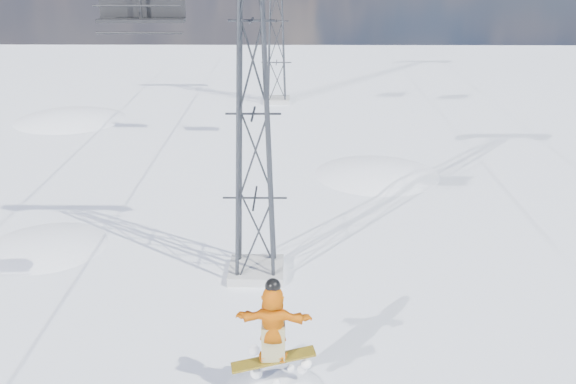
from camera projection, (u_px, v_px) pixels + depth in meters
The scene contains 4 objects.
snow_terrain at pixel (177, 310), 37.29m from camera, with size 39.00×37.00×22.00m.
lift_tower_near at pixel (253, 115), 19.45m from camera, with size 5.20×1.80×11.43m.
lift_tower_far at pixel (276, 22), 42.75m from camera, with size 5.20×1.80×11.43m.
lift_chair_near at pixel (141, 11), 14.37m from camera, with size 1.95×0.56×2.41m.
Camera 1 is at (2.06, -10.97, 10.32)m, focal length 40.00 mm.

